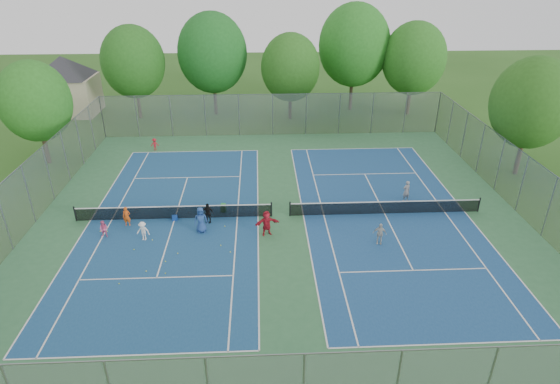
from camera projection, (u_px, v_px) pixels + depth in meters
The scene contains 40 objects.
ground at pixel (281, 216), 31.15m from camera, with size 120.00×120.00×0.00m, color #2A581B.
court_pad at pixel (281, 216), 31.14m from camera, with size 32.00×32.00×0.01m, color #31693E.
court_left at pixel (175, 218), 30.84m from camera, with size 10.97×23.77×0.01m, color navy.
court_right at pixel (385, 214), 31.43m from camera, with size 10.97×23.77×0.01m, color navy.
net_left at pixel (174, 213), 30.65m from camera, with size 12.87×0.10×0.91m, color black.
net_right at pixel (385, 208), 31.23m from camera, with size 12.87×0.10×0.91m, color black.
fence_north at pixel (273, 115), 44.52m from camera, with size 32.00×0.10×4.00m, color gray.
fence_west at pixel (29, 195), 29.58m from camera, with size 32.00×0.10×4.00m, color gray.
fence_east at pixel (522, 184), 30.92m from camera, with size 32.00×0.10×4.00m, color gray.
house at pixel (64, 75), 49.74m from camera, with size 11.03×11.03×7.30m.
tree_nw at pixel (133, 62), 47.53m from camera, with size 6.40×6.40×9.58m.
tree_nl at pixel (212, 53), 48.47m from camera, with size 7.20×7.20×10.69m.
tree_nc at pixel (290, 67), 47.54m from camera, with size 6.00×6.00×8.85m.
tree_nr at pixel (354, 45), 49.77m from camera, with size 7.60×7.60×11.42m.
tree_ne at pixel (414, 59), 48.72m from camera, with size 6.60×6.60×9.77m.
tree_side_w at pixel (35, 101), 36.91m from camera, with size 5.60×5.60×8.47m.
tree_side_e at pixel (532, 103), 34.71m from camera, with size 6.00×6.00×9.20m.
ball_crate at pixel (175, 218), 30.64m from camera, with size 0.34×0.34×0.30m, color #1643A9.
ball_hopper at pixel (223, 208), 31.52m from camera, with size 0.31×0.31×0.61m, color green.
student_a at pixel (127, 216), 29.78m from camera, with size 0.48×0.32×1.32m, color #E35615.
student_b at pixel (104, 229), 28.59m from camera, with size 0.54×0.42×1.11m, color #EE5C90.
student_c at pixel (143, 231), 28.26m from camera, with size 0.81×0.46×1.25m, color white.
student_d at pixel (208, 213), 30.10m from camera, with size 0.81×0.34×1.38m, color black.
student_e at pixel (201, 220), 29.00m from camera, with size 0.84×0.54×1.71m, color navy.
student_f at pixel (267, 223), 28.73m from camera, with size 1.51×0.48×1.63m, color #B21928.
child_far_baseline at pixel (155, 144), 41.54m from camera, with size 0.71×0.41×1.11m, color #AB1823.
instructor at pixel (406, 191), 32.74m from camera, with size 0.57×0.37×1.56m, color gray.
teen_court_b at pixel (380, 234), 27.87m from camera, with size 0.81×0.34×1.39m, color beige.
tennis_ball_0 at pixel (119, 284), 24.63m from camera, with size 0.07×0.07×0.07m, color #A5C22D.
tennis_ball_1 at pixel (152, 240), 28.45m from camera, with size 0.07×0.07×0.07m, color #B9D832.
tennis_ball_2 at pixel (134, 250), 27.51m from camera, with size 0.07×0.07×0.07m, color #C5ED37.
tennis_ball_3 at pixel (225, 226), 29.89m from camera, with size 0.07×0.07×0.07m, color yellow.
tennis_ball_4 at pixel (221, 246), 27.90m from camera, with size 0.07×0.07×0.07m, color #CADC33.
tennis_ball_5 at pixel (107, 231), 29.35m from camera, with size 0.07×0.07×0.07m, color #BBCE30.
tennis_ball_6 at pixel (230, 252), 27.29m from camera, with size 0.07×0.07×0.07m, color yellow.
tennis_ball_7 at pixel (178, 254), 27.15m from camera, with size 0.07×0.07×0.07m, color gold.
tennis_ball_8 at pixel (146, 271), 25.62m from camera, with size 0.07×0.07×0.07m, color #E9F539.
tennis_ball_9 at pixel (165, 274), 25.44m from camera, with size 0.07×0.07×0.07m, color #B3C82E.
tennis_ball_10 at pixel (166, 262), 26.43m from camera, with size 0.07×0.07×0.07m, color #DDEC36.
tennis_ball_11 at pixel (100, 232), 29.33m from camera, with size 0.07×0.07×0.07m, color #CBEB36.
Camera 1 is at (-1.32, -27.06, 15.45)m, focal length 30.00 mm.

